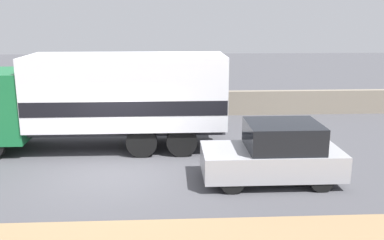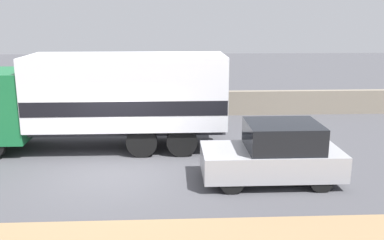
# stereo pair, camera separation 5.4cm
# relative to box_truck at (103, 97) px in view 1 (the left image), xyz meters

# --- Properties ---
(ground_plane) EXTENTS (80.00, 80.00, 0.00)m
(ground_plane) POSITION_rel_box_truck_xyz_m (0.64, -2.67, -1.84)
(ground_plane) COLOR #47474C
(stone_wall_backdrop) EXTENTS (60.00, 0.35, 1.12)m
(stone_wall_backdrop) POSITION_rel_box_truck_xyz_m (0.64, 4.92, -1.28)
(stone_wall_backdrop) COLOR gray
(stone_wall_backdrop) RESTS_ON ground_plane
(box_truck) EXTENTS (8.83, 2.56, 3.26)m
(box_truck) POSITION_rel_box_truck_xyz_m (0.00, 0.00, 0.00)
(box_truck) COLOR #196B38
(box_truck) RESTS_ON ground_plane
(car_hatchback) EXTENTS (3.84, 1.82, 1.69)m
(car_hatchback) POSITION_rel_box_truck_xyz_m (5.20, -3.38, -1.02)
(car_hatchback) COLOR #9E9EA3
(car_hatchback) RESTS_ON ground_plane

